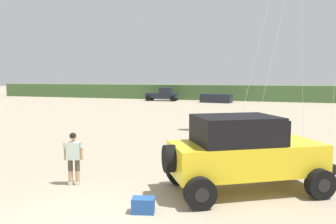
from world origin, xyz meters
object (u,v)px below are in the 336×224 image
(cooler_box, at_px, (143,205))
(distant_sedan, at_px, (216,98))
(distant_pickup, at_px, (163,94))
(jeep, at_px, (244,152))
(person_watching, at_px, (74,156))

(cooler_box, distance_m, distant_sedan, 38.50)
(cooler_box, height_order, distant_pickup, distant_pickup)
(jeep, xyz_separation_m, distant_sedan, (-7.55, 35.70, -0.60))
(distant_sedan, bearing_deg, person_watching, -79.88)
(distant_pickup, relative_size, distant_sedan, 1.13)
(cooler_box, distance_m, distant_pickup, 41.61)
(jeep, relative_size, person_watching, 2.98)
(distant_sedan, bearing_deg, cooler_box, -75.68)
(person_watching, bearing_deg, cooler_box, -24.37)
(person_watching, relative_size, distant_pickup, 0.35)
(cooler_box, height_order, distant_sedan, distant_sedan)
(cooler_box, xyz_separation_m, distant_pickup, (-13.56, 39.33, 0.75))
(distant_pickup, bearing_deg, distant_sedan, -8.37)
(jeep, distance_m, cooler_box, 3.42)
(jeep, bearing_deg, cooler_box, -132.16)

